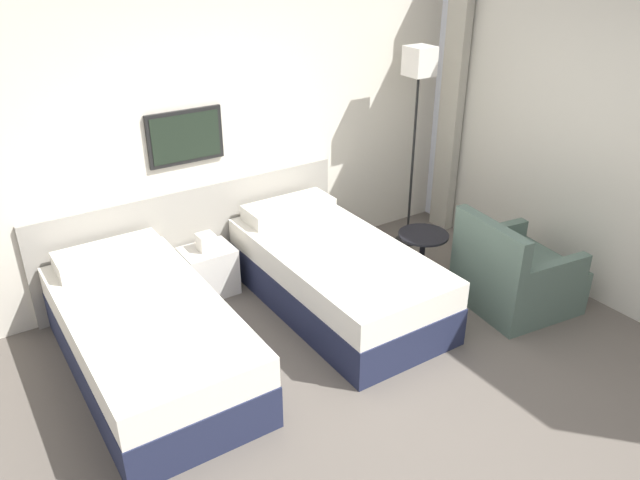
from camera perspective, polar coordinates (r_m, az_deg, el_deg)
ground_plane at (r=4.39m, az=6.84°, el=-14.34°), size 16.00×16.00×0.00m
wall_headboard at (r=5.44m, az=-8.16°, el=9.70°), size 10.00×0.10×2.70m
bed_near_door at (r=4.60m, az=-15.44°, el=-8.60°), size 1.00×1.99×0.68m
bed_near_window at (r=5.18m, az=1.42°, el=-3.22°), size 1.00×1.99×0.68m
nightstand at (r=5.47m, az=-10.14°, el=-2.68°), size 0.43×0.35×0.56m
floor_lamp at (r=5.87m, az=8.98°, el=14.18°), size 0.24×0.24×1.93m
side_table at (r=5.49m, az=9.34°, el=-0.88°), size 0.43×0.43×0.51m
armchair at (r=5.44m, az=17.35°, el=-3.27°), size 0.90×0.89×0.82m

